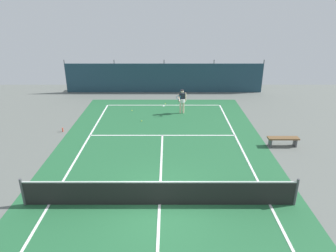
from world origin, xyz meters
The scene contains 11 objects.
ground_plane centered at (0.00, 0.00, 0.00)m, with size 36.00×36.00×0.00m, color slate.
court_surface centered at (0.00, 0.00, 0.00)m, with size 11.02×26.60×0.01m.
tennis_net centered at (0.00, 0.00, 0.51)m, with size 10.12×0.10×1.10m.
back_fence centered at (0.00, 15.92, 0.67)m, with size 16.30×0.98×2.70m.
tennis_player centered at (1.26, 10.18, 0.96)m, with size 0.68×0.78×1.64m.
tennis_ball_near_player centered at (0.12, 12.12, 0.03)m, with size 0.07×0.07×0.07m, color #CCDB33.
tennis_ball_midcourt centered at (-1.36, 8.63, 0.03)m, with size 0.07×0.07×0.07m, color #CCDB33.
tennis_ball_by_sideline centered at (-2.18, 10.64, 0.03)m, with size 0.07×0.07×0.07m, color #CCDB33.
parked_car centered at (-0.64, 17.70, 0.84)m, with size 2.03×4.21×1.68m.
courtside_bench centered at (6.31, 5.03, 0.37)m, with size 1.60×0.40×0.49m.
water_bottle centered at (-5.81, 6.95, 0.12)m, with size 0.08×0.08×0.24m, color #D84C38.
Camera 1 is at (0.32, -9.49, 6.99)m, focal length 32.79 mm.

